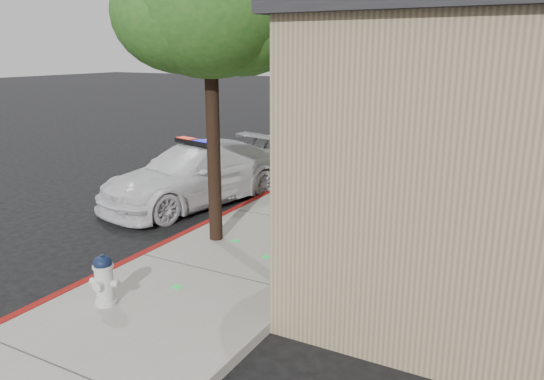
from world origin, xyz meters
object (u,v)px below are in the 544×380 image
at_px(police_car, 196,174).
at_px(street_tree_near, 210,9).
at_px(street_tree_far, 405,27).
at_px(street_tree_mid, 350,7).
at_px(fire_hydrant, 104,280).

height_order(police_car, street_tree_near, street_tree_near).
bearing_deg(street_tree_near, street_tree_far, 90.30).
distance_m(street_tree_near, street_tree_mid, 5.94).
xyz_separation_m(street_tree_near, street_tree_far, (-0.07, 13.02, 0.18)).
xyz_separation_m(street_tree_mid, street_tree_far, (-0.39, 7.11, -0.23)).
bearing_deg(fire_hydrant, street_tree_far, 74.68).
bearing_deg(street_tree_mid, street_tree_far, 93.13).
bearing_deg(street_tree_near, police_car, 133.43).
bearing_deg(fire_hydrant, police_car, 97.31).
xyz_separation_m(fire_hydrant, street_tree_near, (-0.11, 2.91, 3.75)).
distance_m(police_car, street_tree_mid, 5.94).
relative_size(fire_hydrant, street_tree_far, 0.13).
relative_size(police_car, fire_hydrant, 7.19).
distance_m(police_car, street_tree_far, 11.62).
bearing_deg(police_car, street_tree_near, -32.51).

